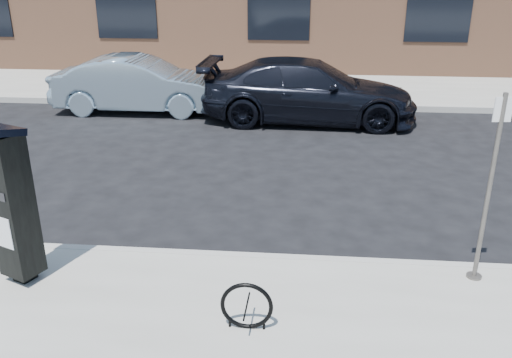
# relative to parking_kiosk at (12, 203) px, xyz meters

# --- Properties ---
(ground) EXTENTS (120.00, 120.00, 0.00)m
(ground) POSITION_rel_parking_kiosk_xyz_m (2.32, 0.81, -1.13)
(ground) COLOR black
(ground) RESTS_ON ground
(sidewalk_far) EXTENTS (60.00, 12.00, 0.15)m
(sidewalk_far) POSITION_rel_parking_kiosk_xyz_m (2.32, 14.81, -1.06)
(sidewalk_far) COLOR gray
(sidewalk_far) RESTS_ON ground
(curb_near) EXTENTS (60.00, 0.12, 0.16)m
(curb_near) POSITION_rel_parking_kiosk_xyz_m (2.32, 0.79, -1.06)
(curb_near) COLOR #9E9B93
(curb_near) RESTS_ON ground
(curb_far) EXTENTS (60.00, 0.12, 0.16)m
(curb_far) POSITION_rel_parking_kiosk_xyz_m (2.32, 8.83, -1.06)
(curb_far) COLOR #9E9B93
(curb_far) RESTS_ON ground
(parking_kiosk) EXTENTS (0.56, 0.53, 1.91)m
(parking_kiosk) POSITION_rel_parking_kiosk_xyz_m (0.00, 0.00, 0.00)
(parking_kiosk) COLOR black
(parking_kiosk) RESTS_ON sidewalk_near
(sign_pole) EXTENTS (0.20, 0.18, 2.23)m
(sign_pole) POSITION_rel_parking_kiosk_xyz_m (5.31, 0.51, 0.13)
(sign_pole) COLOR #504A46
(sign_pole) RESTS_ON sidewalk_near
(bike_rack) EXTENTS (0.54, 0.06, 0.54)m
(bike_rack) POSITION_rel_parking_kiosk_xyz_m (2.71, -0.69, -0.72)
(bike_rack) COLOR black
(bike_rack) RESTS_ON sidewalk_near
(car_silver) EXTENTS (4.30, 1.53, 1.41)m
(car_silver) POSITION_rel_parking_kiosk_xyz_m (-1.02, 8.21, -0.42)
(car_silver) COLOR #9BB6C6
(car_silver) RESTS_ON ground
(car_dark) EXTENTS (5.19, 2.23, 1.49)m
(car_dark) POSITION_rel_parking_kiosk_xyz_m (3.32, 7.69, -0.39)
(car_dark) COLOR black
(car_dark) RESTS_ON ground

